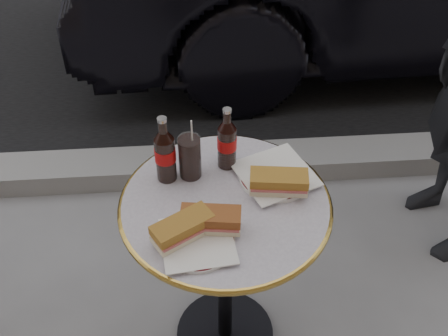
{
  "coord_description": "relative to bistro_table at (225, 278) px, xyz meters",
  "views": [
    {
      "loc": [
        -0.09,
        -1.12,
        1.91
      ],
      "look_at": [
        0.0,
        0.05,
        0.82
      ],
      "focal_mm": 45.0,
      "sensor_mm": 36.0,
      "label": 1
    }
  ],
  "objects": [
    {
      "name": "sandwich_left_a",
      "position": [
        -0.12,
        -0.13,
        0.41
      ],
      "size": [
        0.18,
        0.15,
        0.06
      ],
      "primitive_type": "cube",
      "rotation": [
        0.0,
        0.0,
        0.53
      ],
      "color": "#A06C28",
      "rests_on": "plate_left"
    },
    {
      "name": "ground",
      "position": [
        0.0,
        0.0,
        -0.37
      ],
      "size": [
        80.0,
        80.0,
        0.0
      ],
      "primitive_type": "plane",
      "color": "gray",
      "rests_on": "ground"
    },
    {
      "name": "bistro_table",
      "position": [
        0.0,
        0.0,
        0.0
      ],
      "size": [
        0.62,
        0.62,
        0.73
      ],
      "primitive_type": null,
      "color": "#BAB2C4",
      "rests_on": "ground"
    },
    {
      "name": "cola_bottle_right",
      "position": [
        0.02,
        0.16,
        0.47
      ],
      "size": [
        0.07,
        0.07,
        0.21
      ],
      "primitive_type": null,
      "rotation": [
        0.0,
        0.0,
        0.28
      ],
      "color": "black",
      "rests_on": "bistro_table"
    },
    {
      "name": "sandwich_left_b",
      "position": [
        -0.05,
        -0.1,
        0.41
      ],
      "size": [
        0.17,
        0.1,
        0.06
      ],
      "primitive_type": "cube",
      "rotation": [
        0.0,
        0.0,
        -0.13
      ],
      "color": "brown",
      "rests_on": "plate_left"
    },
    {
      "name": "sandwich_right",
      "position": [
        0.16,
        0.03,
        0.41
      ],
      "size": [
        0.18,
        0.1,
        0.06
      ],
      "primitive_type": "cube",
      "rotation": [
        0.0,
        0.0,
        -0.12
      ],
      "color": "#A7732A",
      "rests_on": "plate_right"
    },
    {
      "name": "plate_right",
      "position": [
        0.16,
        0.09,
        0.37
      ],
      "size": [
        0.26,
        0.26,
        0.01
      ],
      "primitive_type": "cylinder",
      "rotation": [
        0.0,
        0.0,
        0.21
      ],
      "color": "white",
      "rests_on": "bistro_table"
    },
    {
      "name": "plate_left",
      "position": [
        -0.09,
        -0.15,
        0.37
      ],
      "size": [
        0.21,
        0.21,
        0.01
      ],
      "primitive_type": "cylinder",
      "rotation": [
        0.0,
        0.0,
        -0.06
      ],
      "color": "silver",
      "rests_on": "bistro_table"
    },
    {
      "name": "curb",
      "position": [
        0.0,
        0.9,
        -0.32
      ],
      "size": [
        40.0,
        0.2,
        0.12
      ],
      "primitive_type": "cube",
      "color": "gray",
      "rests_on": "ground"
    },
    {
      "name": "cola_bottle_left",
      "position": [
        -0.17,
        0.12,
        0.48
      ],
      "size": [
        0.07,
        0.07,
        0.23
      ],
      "primitive_type": null,
      "rotation": [
        0.0,
        0.0,
        0.09
      ],
      "color": "black",
      "rests_on": "bistro_table"
    },
    {
      "name": "cola_glass",
      "position": [
        -0.1,
        0.12,
        0.44
      ],
      "size": [
        0.09,
        0.09,
        0.14
      ],
      "primitive_type": "cylinder",
      "rotation": [
        0.0,
        0.0,
        -0.38
      ],
      "color": "black",
      "rests_on": "bistro_table"
    }
  ]
}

